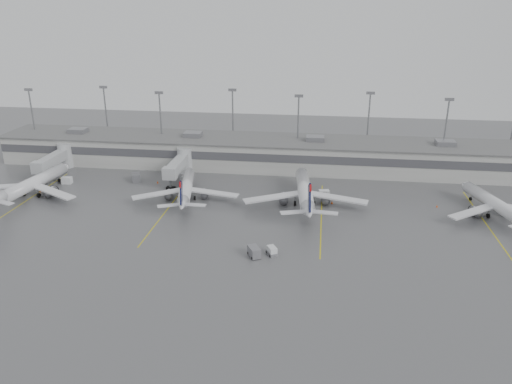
# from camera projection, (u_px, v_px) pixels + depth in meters

# --- Properties ---
(ground) EXTENTS (260.00, 260.00, 0.00)m
(ground) POSITION_uv_depth(u_px,v_px,m) (223.00, 264.00, 90.28)
(ground) COLOR #505052
(ground) RESTS_ON ground
(terminal) EXTENTS (152.00, 17.00, 9.45)m
(terminal) POSITION_uv_depth(u_px,v_px,m) (262.00, 152.00, 142.52)
(terminal) COLOR #A0A09B
(terminal) RESTS_ON ground
(light_masts) EXTENTS (142.40, 8.00, 20.60)m
(light_masts) POSITION_uv_depth(u_px,v_px,m) (264.00, 121.00, 145.08)
(light_masts) COLOR gray
(light_masts) RESTS_ON ground
(jet_bridge_left) EXTENTS (4.00, 17.20, 7.00)m
(jet_bridge_left) POSITION_uv_depth(u_px,v_px,m) (58.00, 158.00, 138.19)
(jet_bridge_left) COLOR #A4A7A9
(jet_bridge_left) RESTS_ON ground
(jet_bridge_right) EXTENTS (4.00, 17.20, 7.00)m
(jet_bridge_right) POSITION_uv_depth(u_px,v_px,m) (181.00, 163.00, 133.82)
(jet_bridge_right) COLOR #A4A7A9
(jet_bridge_right) RESTS_ON ground
(stand_markings) EXTENTS (105.25, 40.00, 0.01)m
(stand_markings) POSITION_uv_depth(u_px,v_px,m) (243.00, 212.00, 112.51)
(stand_markings) COLOR #D3C40C
(stand_markings) RESTS_ON ground
(jet_far_left) EXTENTS (27.25, 30.71, 9.96)m
(jet_far_left) POSITION_uv_depth(u_px,v_px,m) (31.00, 184.00, 120.87)
(jet_far_left) COLOR silver
(jet_far_left) RESTS_ON ground
(jet_mid_left) EXTENTS (24.90, 28.17, 9.19)m
(jet_mid_left) POSITION_uv_depth(u_px,v_px,m) (186.00, 188.00, 118.80)
(jet_mid_left) COLOR silver
(jet_mid_left) RESTS_ON ground
(jet_mid_right) EXTENTS (28.72, 32.33, 10.47)m
(jet_mid_right) POSITION_uv_depth(u_px,v_px,m) (305.00, 192.00, 115.49)
(jet_mid_right) COLOR silver
(jet_mid_right) RESTS_ON ground
(jet_far_right) EXTENTS (24.02, 27.33, 9.09)m
(jet_far_right) POSITION_uv_depth(u_px,v_px,m) (497.00, 205.00, 109.24)
(jet_far_right) COLOR silver
(jet_far_right) RESTS_ON ground
(baggage_tug) EXTENTS (2.55, 2.94, 1.62)m
(baggage_tug) POSITION_uv_depth(u_px,v_px,m) (272.00, 252.00, 93.27)
(baggage_tug) COLOR silver
(baggage_tug) RESTS_ON ground
(baggage_cart) EXTENTS (2.95, 3.46, 1.93)m
(baggage_cart) POSITION_uv_depth(u_px,v_px,m) (254.00, 252.00, 92.43)
(baggage_cart) COLOR slate
(baggage_cart) RESTS_ON ground
(gse_uld_a) EXTENTS (2.56, 1.79, 1.75)m
(gse_uld_a) POSITION_uv_depth(u_px,v_px,m) (67.00, 180.00, 130.03)
(gse_uld_a) COLOR silver
(gse_uld_a) RESTS_ON ground
(gse_uld_b) EXTENTS (2.32, 1.64, 1.57)m
(gse_uld_b) POSITION_uv_depth(u_px,v_px,m) (185.00, 179.00, 131.01)
(gse_uld_b) COLOR silver
(gse_uld_b) RESTS_ON ground
(gse_uld_c) EXTENTS (2.74, 2.09, 1.75)m
(gse_uld_c) POSITION_uv_depth(u_px,v_px,m) (324.00, 194.00, 120.96)
(gse_uld_c) COLOR silver
(gse_uld_c) RESTS_ON ground
(gse_loader) EXTENTS (3.30, 3.95, 2.12)m
(gse_loader) POSITION_uv_depth(u_px,v_px,m) (136.00, 177.00, 131.62)
(gse_loader) COLOR slate
(gse_loader) RESTS_ON ground
(cone_a) EXTENTS (0.44, 0.44, 0.71)m
(cone_a) POSITION_uv_depth(u_px,v_px,m) (40.00, 190.00, 124.67)
(cone_a) COLOR #FF5105
(cone_a) RESTS_ON ground
(cone_b) EXTENTS (0.41, 0.41, 0.66)m
(cone_b) POSITION_uv_depth(u_px,v_px,m) (158.00, 182.00, 130.38)
(cone_b) COLOR #FF5105
(cone_b) RESTS_ON ground
(cone_c) EXTENTS (0.50, 0.50, 0.80)m
(cone_c) POSITION_uv_depth(u_px,v_px,m) (332.00, 202.00, 117.09)
(cone_c) COLOR #FF5105
(cone_c) RESTS_ON ground
(cone_d) EXTENTS (0.39, 0.39, 0.62)m
(cone_d) POSITION_uv_depth(u_px,v_px,m) (437.00, 206.00, 115.10)
(cone_d) COLOR #FF5105
(cone_d) RESTS_ON ground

